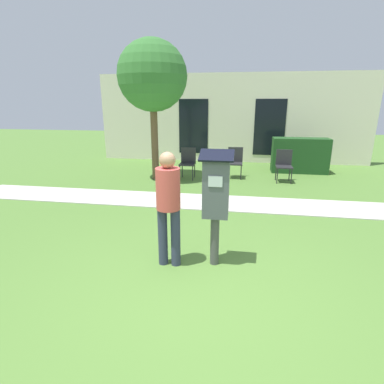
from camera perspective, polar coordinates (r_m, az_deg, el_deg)
ground_plane at (r=3.78m, az=1.71°, el=-18.40°), size 40.00×40.00×0.00m
sidewalk at (r=6.77m, az=5.43°, el=-2.03°), size 12.00×1.10×0.02m
building_facade at (r=11.53m, az=7.47°, el=13.68°), size 10.00×0.26×3.20m
parking_meter at (r=3.94m, az=4.55°, el=-0.42°), size 0.44×0.31×1.59m
person_standing at (r=3.95m, az=-4.54°, el=-1.71°), size 0.32×0.32×1.58m
outdoor_chair_left at (r=8.88m, az=-0.80°, el=6.01°), size 0.44×0.44×0.90m
outdoor_chair_middle at (r=9.06m, az=8.22°, el=6.05°), size 0.44×0.44×0.90m
outdoor_chair_right at (r=8.89m, az=17.12°, el=5.29°), size 0.44×0.44×0.90m
hedge_row at (r=10.23m, az=19.84°, el=6.57°), size 1.73×0.60×1.10m
tree at (r=8.72m, az=-7.55°, el=20.95°), size 1.90×1.90×3.82m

